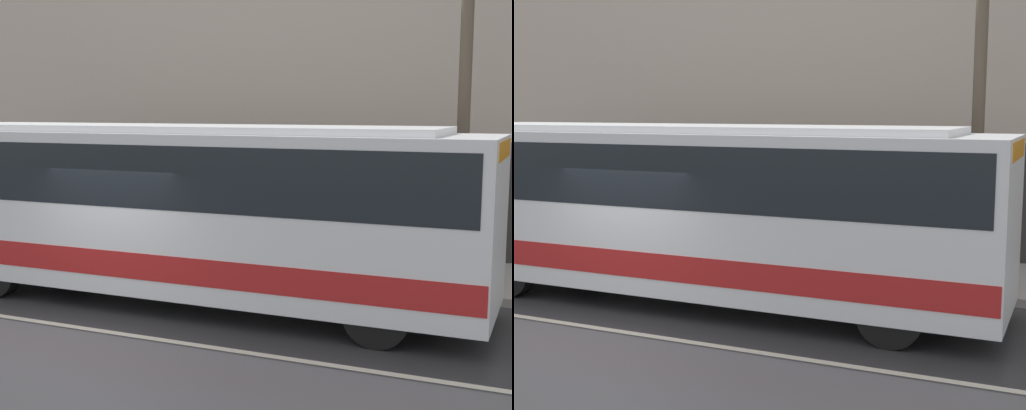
# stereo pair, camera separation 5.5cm
# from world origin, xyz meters

# --- Properties ---
(ground_plane) EXTENTS (60.00, 60.00, 0.00)m
(ground_plane) POSITION_xyz_m (0.00, 0.00, 0.00)
(ground_plane) COLOR #2D2D30
(sidewalk) EXTENTS (60.00, 3.17, 0.16)m
(sidewalk) POSITION_xyz_m (0.00, 5.59, 0.08)
(sidewalk) COLOR #A09E99
(sidewalk) RESTS_ON ground_plane
(lane_stripe) EXTENTS (54.00, 0.14, 0.01)m
(lane_stripe) POSITION_xyz_m (0.00, 0.00, 0.00)
(lane_stripe) COLOR beige
(lane_stripe) RESTS_ON ground_plane
(transit_bus) EXTENTS (11.33, 2.56, 3.23)m
(transit_bus) POSITION_xyz_m (0.52, 2.10, 1.82)
(transit_bus) COLOR white
(transit_bus) RESTS_ON ground_plane
(utility_pole_near) EXTENTS (0.24, 0.24, 8.48)m
(utility_pole_near) POSITION_xyz_m (5.20, 4.88, 4.40)
(utility_pole_near) COLOR brown
(utility_pole_near) RESTS_ON sidewalk
(pedestrian_waiting) EXTENTS (0.36, 0.36, 1.53)m
(pedestrian_waiting) POSITION_xyz_m (-1.22, 4.63, 0.87)
(pedestrian_waiting) COLOR #1E5933
(pedestrian_waiting) RESTS_ON sidewalk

